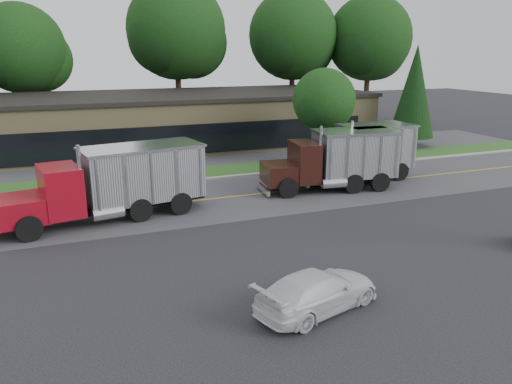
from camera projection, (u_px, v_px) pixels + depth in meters
ground at (278, 263)px, 18.93m from camera, size 140.00×140.00×0.00m
road at (211, 199)px, 27.00m from camera, size 60.00×8.00×0.02m
center_line at (211, 199)px, 27.00m from camera, size 60.00×0.12×0.01m
curb at (192, 181)px, 30.77m from camera, size 60.00×0.30×0.12m
grass_verge at (185, 174)px, 32.38m from camera, size 60.00×3.40×0.03m
far_parking at (170, 159)px, 36.86m from camera, size 60.00×7.00×0.02m
strip_mall at (177, 121)px, 42.39m from camera, size 32.00×12.00×4.00m
tree_far_b at (22, 53)px, 44.00m from camera, size 8.31×7.82×11.85m
tree_far_c at (178, 35)px, 48.44m from camera, size 10.15×9.55×14.48m
tree_far_d at (294, 40)px, 51.82m from camera, size 9.70×9.13×13.83m
tree_far_e at (370, 42)px, 52.88m from camera, size 9.41×8.85×13.42m
evergreen_right at (414, 91)px, 40.78m from camera, size 3.64×3.64×8.27m
tree_verge at (324, 103)px, 34.78m from camera, size 4.65×4.38×6.64m
dump_truck_red at (116, 181)px, 23.58m from camera, size 9.91×4.21×3.36m
dump_truck_blue at (361, 151)px, 30.66m from camera, size 7.59×2.75×3.36m
dump_truck_maroon at (337, 158)px, 28.55m from camera, size 7.93×3.57×3.36m
rally_car at (318, 291)px, 15.38m from camera, size 4.63×2.93×1.25m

